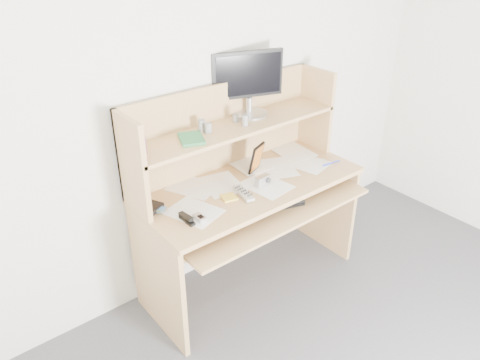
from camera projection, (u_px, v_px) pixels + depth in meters
back_wall at (218, 90)px, 2.80m from camera, size 3.60×0.04×2.50m
desk at (243, 186)px, 2.91m from camera, size 1.40×0.70×1.30m
paper_clutter at (251, 183)px, 2.83m from camera, size 1.32×0.54×0.01m
keyboard at (269, 204)px, 2.79m from camera, size 0.43×0.27×0.03m
tv_remote at (243, 193)px, 2.70m from camera, size 0.09×0.19×0.02m
flip_phone at (200, 217)px, 2.47m from camera, size 0.04×0.08×0.02m
stapler at (187, 218)px, 2.45m from camera, size 0.03×0.12×0.04m
wallet at (152, 207)px, 2.55m from camera, size 0.13×0.12×0.03m
sticky_note_pad at (229, 197)px, 2.67m from camera, size 0.10×0.10×0.01m
digital_camera at (262, 180)px, 2.78m from camera, size 0.10×0.04×0.06m
game_case at (256, 158)px, 2.91m from camera, size 0.13×0.06×0.18m
blue_pen at (331, 163)px, 3.04m from camera, size 0.14×0.03×0.01m
card_box at (140, 147)px, 2.38m from camera, size 0.07×0.04×0.10m
shelf_book at (191, 139)px, 2.57m from camera, size 0.18×0.21×0.02m
chip_stack_a at (208, 128)px, 2.65m from camera, size 0.05×0.05×0.06m
chip_stack_b at (202, 125)px, 2.67m from camera, size 0.05×0.05×0.07m
chip_stack_c at (236, 118)px, 2.80m from camera, size 0.04×0.04×0.05m
chip_stack_d at (245, 120)px, 2.74m from camera, size 0.04×0.04×0.07m
monitor at (248, 81)px, 2.83m from camera, size 0.44×0.23×0.39m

